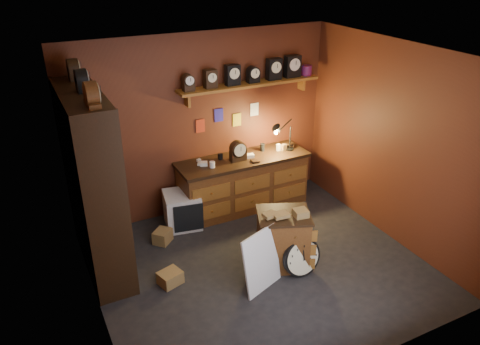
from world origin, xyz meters
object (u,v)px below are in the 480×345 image
Objects in this scene: low_cabinet at (283,237)px; shelving_unit at (90,178)px; big_round_clock at (302,257)px; workbench at (243,180)px.

shelving_unit is at bearing 175.93° from low_cabinet.
workbench is at bearing 86.41° from big_round_clock.
low_cabinet is (-0.22, -1.54, -0.07)m from workbench.
workbench is 4.00× the size of big_round_clock.
shelving_unit is 5.04× the size of big_round_clock.
big_round_clock is at bearing -31.27° from shelving_unit.
shelving_unit is 2.75m from big_round_clock.
shelving_unit is 2.48m from low_cabinet.
workbench is 2.44× the size of low_cabinet.
shelving_unit is 2.48m from workbench.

